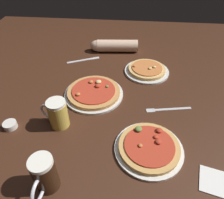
% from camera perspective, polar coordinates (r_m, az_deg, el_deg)
% --- Properties ---
extents(ground_plane, '(2.40, 2.40, 0.03)m').
position_cam_1_polar(ground_plane, '(1.10, 0.00, -1.38)').
color(ground_plane, '#3D2114').
extents(pizza_plate_near, '(0.29, 0.29, 0.05)m').
position_cam_1_polar(pizza_plate_near, '(0.89, 10.22, -12.95)').
color(pizza_plate_near, silver).
rests_on(pizza_plate_near, ground_plane).
extents(pizza_plate_far, '(0.28, 0.28, 0.05)m').
position_cam_1_polar(pizza_plate_far, '(1.33, 9.62, 8.07)').
color(pizza_plate_far, silver).
rests_on(pizza_plate_far, ground_plane).
extents(pizza_plate_side, '(0.32, 0.32, 0.05)m').
position_cam_1_polar(pizza_plate_side, '(1.13, -5.08, 1.97)').
color(pizza_plate_side, silver).
rests_on(pizza_plate_side, ground_plane).
extents(beer_mug_dark, '(0.14, 0.09, 0.14)m').
position_cam_1_polar(beer_mug_dark, '(0.96, -14.92, -3.79)').
color(beer_mug_dark, gold).
rests_on(beer_mug_dark, ground_plane).
extents(beer_mug_amber, '(0.08, 0.14, 0.15)m').
position_cam_1_polar(beer_mug_amber, '(0.78, -18.25, -19.26)').
color(beer_mug_amber, black).
rests_on(beer_mug_amber, ground_plane).
extents(ramekin_sauce, '(0.06, 0.06, 0.03)m').
position_cam_1_polar(ramekin_sauce, '(1.07, -26.41, -6.37)').
color(ramekin_sauce, silver).
rests_on(ramekin_sauce, ground_plane).
extents(napkin_folded, '(0.16, 0.14, 0.01)m').
position_cam_1_polar(napkin_folded, '(0.90, 27.69, -19.80)').
color(napkin_folded, white).
rests_on(napkin_folded, ground_plane).
extents(fork_left, '(0.23, 0.06, 0.01)m').
position_cam_1_polar(fork_left, '(1.08, 15.17, -2.60)').
color(fork_left, silver).
rests_on(fork_left, ground_plane).
extents(knife_right, '(0.21, 0.11, 0.01)m').
position_cam_1_polar(knife_right, '(1.46, -7.89, 10.84)').
color(knife_right, silver).
rests_on(knife_right, ground_plane).
extents(diner_arm, '(0.34, 0.11, 0.09)m').
position_cam_1_polar(diner_arm, '(1.54, 0.21, 14.68)').
color(diner_arm, beige).
rests_on(diner_arm, ground_plane).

